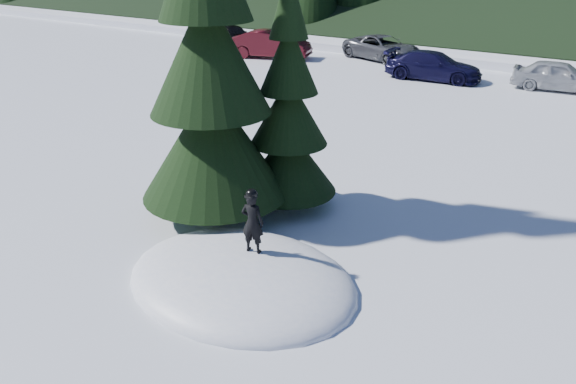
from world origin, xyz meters
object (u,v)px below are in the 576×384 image
Objects in this scene: car_1 at (270,44)px; car_4 at (559,76)px; car_0 at (231,36)px; car_3 at (433,66)px; spruce_short at (289,119)px; spruce_tall at (209,70)px; car_2 at (383,48)px; child_skier at (252,223)px.

car_1 is 1.20× the size of car_4.
car_0 is 0.94× the size of car_1.
car_1 reaches higher than car_3.
car_3 is (13.45, -1.49, -0.08)m from car_0.
car_3 is (-2.54, 15.12, -1.47)m from spruce_short.
spruce_short is 23.09m from car_0.
car_4 is at bearing 78.35° from spruce_tall.
car_0 is at bearing 82.16° from car_4.
car_2 is 9.54m from car_4.
spruce_short is 4.60× the size of child_skier.
car_1 is 14.64m from car_4.
car_3 is (9.46, -0.16, -0.10)m from car_1.
car_4 is at bearing -105.34° from car_1.
child_skier is (2.21, -1.44, -2.26)m from spruce_tall.
child_skier is 22.55m from car_2.
spruce_short is at bearing -175.50° from car_3.
spruce_tall is 3.47m from child_skier.
spruce_short reaches higher than car_0.
car_1 reaches higher than car_0.
car_0 is at bearing 52.87° from car_1.
car_0 reaches higher than car_3.
car_0 is (-17.19, 19.44, -0.35)m from child_skier.
spruce_tall is 16.80m from car_3.
car_4 is at bearing 80.79° from spruce_short.
car_4 is at bearing -83.99° from car_3.
spruce_tall reaches higher than car_0.
car_4 is (5.15, 1.01, -0.00)m from car_3.
car_0 is 0.91× the size of car_2.
spruce_short reaches higher than car_4.
spruce_short is 1.21× the size of car_1.
car_0 is at bearing 78.65° from car_3.
car_1 is at bearing 128.15° from spruce_short.
car_4 is at bearing -84.91° from car_2.
child_skier is at bearing -141.38° from car_2.
car_1 is at bearing 84.02° from car_3.
car_3 is at bearing -109.61° from car_1.
spruce_tall is 1.97× the size of car_3.
car_3 is (-1.54, 16.52, -2.68)m from spruce_tall.
spruce_tall reaches higher than child_skier.
spruce_short is at bearing -160.51° from car_1.
car_2 is at bearing 110.07° from spruce_short.
car_0 is at bearing 129.78° from spruce_tall.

